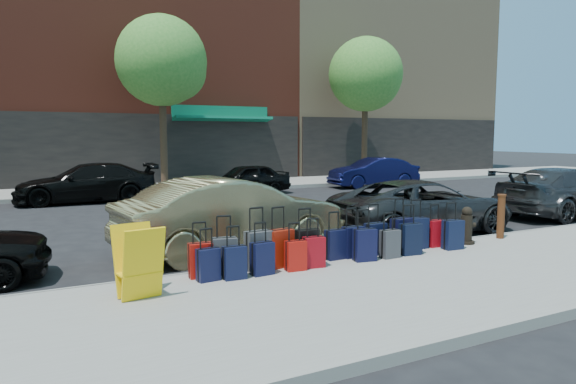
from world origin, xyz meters
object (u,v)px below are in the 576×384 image
car_far_2 (245,179)px  fire_hydrant (466,227)px  display_rack (139,263)px  car_near_1 (232,215)px  suitcase_front_5 (335,244)px  car_near_3 (570,192)px  car_far_3 (373,172)px  bollard (501,216)px  car_near_2 (423,206)px  tree_right (368,77)px  car_far_1 (87,183)px  tree_center (165,64)px

car_far_2 → fire_hydrant: bearing=-3.0°
display_rack → car_near_1: size_ratio=0.21×
suitcase_front_5 → car_near_1: size_ratio=0.19×
car_near_3 → car_far_3: size_ratio=1.20×
bollard → car_near_3: 5.49m
car_far_2 → car_far_3: car_far_3 is taller
display_rack → car_near_2: 7.81m
bollard → display_rack: display_rack is taller
tree_right → fire_hydrant: tree_right is taller
fire_hydrant → car_far_2: (-0.16, 11.51, 0.12)m
car_far_1 → car_far_3: bearing=91.9°
tree_right → suitcase_front_5: tree_right is taller
car_near_1 → car_far_1: (-1.75, 9.79, -0.07)m
fire_hydrant → tree_center: bearing=114.5°
car_far_3 → car_far_1: bearing=-85.3°
car_near_2 → car_near_3: bearing=-87.8°
car_near_1 → car_near_3: car_near_1 is taller
display_rack → tree_right: bearing=36.5°
tree_right → car_near_2: tree_right is taller
tree_center → suitcase_front_5: size_ratio=8.34×
tree_center → suitcase_front_5: bearing=-92.3°
car_near_1 → car_far_3: size_ratio=1.13×
fire_hydrant → car_near_3: car_near_3 is taller
car_far_1 → car_far_2: car_far_1 is taller
tree_right → car_far_3: bearing=-120.1°
tree_center → car_far_3: 10.45m
car_near_1 → suitcase_front_5: bearing=-156.4°
fire_hydrant → car_far_1: car_far_1 is taller
bollard → car_far_2: size_ratio=0.26×
tree_right → fire_hydrant: bearing=-118.8°
tree_right → car_near_2: bearing=-120.5°
tree_center → display_rack: bearing=-105.7°
fire_hydrant → display_rack: bearing=-161.2°
display_rack → car_far_1: 12.42m
car_far_2 → car_far_1: bearing=-97.3°
fire_hydrant → car_near_3: bearing=31.6°
car_near_1 → car_near_2: car_near_1 is taller
car_near_1 → car_far_1: size_ratio=0.97×
fire_hydrant → car_near_1: (-4.37, 2.09, 0.27)m
car_far_1 → car_far_3: car_far_1 is taller
suitcase_front_5 → car_far_3: bearing=48.7°
tree_center → bollard: 15.55m
fire_hydrant → display_rack: size_ratio=0.77×
car_near_2 → fire_hydrant: bearing=165.9°
fire_hydrant → car_far_2: bearing=105.1°
fire_hydrant → car_near_3: (6.24, 1.94, 0.22)m
tree_right → car_far_1: (-14.05, -2.52, -4.71)m
suitcase_front_5 → car_far_3: size_ratio=0.21×
tree_right → tree_center: bearing=180.0°
tree_center → car_far_2: tree_center is taller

